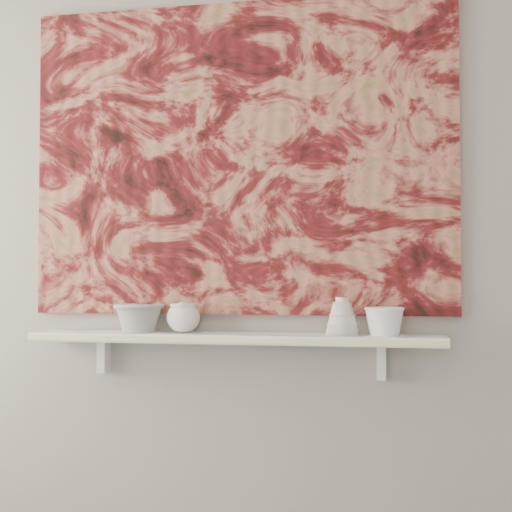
% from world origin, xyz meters
% --- Properties ---
extents(wall_back, '(3.60, 0.00, 3.60)m').
position_xyz_m(wall_back, '(0.00, 1.60, 1.35)').
color(wall_back, gray).
rests_on(wall_back, floor).
extents(shelf, '(1.40, 0.18, 0.03)m').
position_xyz_m(shelf, '(0.00, 1.51, 0.92)').
color(shelf, silver).
rests_on(shelf, wall_back).
extents(shelf_stripe, '(1.40, 0.01, 0.02)m').
position_xyz_m(shelf_stripe, '(0.00, 1.41, 0.92)').
color(shelf_stripe, beige).
rests_on(shelf_stripe, shelf).
extents(bracket_left, '(0.03, 0.06, 0.12)m').
position_xyz_m(bracket_left, '(-0.49, 1.57, 0.84)').
color(bracket_left, silver).
rests_on(bracket_left, wall_back).
extents(bracket_right, '(0.03, 0.06, 0.12)m').
position_xyz_m(bracket_right, '(0.49, 1.57, 0.84)').
color(bracket_right, silver).
rests_on(bracket_right, wall_back).
extents(painting, '(1.50, 0.02, 1.10)m').
position_xyz_m(painting, '(0.00, 1.59, 1.54)').
color(painting, '#5B1417').
rests_on(painting, wall_back).
extents(house_motif, '(0.09, 0.00, 0.08)m').
position_xyz_m(house_motif, '(0.45, 1.57, 1.23)').
color(house_motif, black).
rests_on(house_motif, painting).
extents(bowl_grey, '(0.23, 0.23, 0.10)m').
position_xyz_m(bowl_grey, '(-0.33, 1.51, 0.98)').
color(bowl_grey, gray).
rests_on(bowl_grey, shelf).
extents(cup_cream, '(0.14, 0.14, 0.10)m').
position_xyz_m(cup_cream, '(-0.17, 1.51, 0.98)').
color(cup_cream, silver).
rests_on(cup_cream, shelf).
extents(bell_vessel, '(0.15, 0.15, 0.12)m').
position_xyz_m(bell_vessel, '(0.37, 1.51, 0.99)').
color(bell_vessel, beige).
rests_on(bell_vessel, shelf).
extents(bowl_white, '(0.17, 0.17, 0.09)m').
position_xyz_m(bowl_white, '(0.50, 1.51, 0.98)').
color(bowl_white, silver).
rests_on(bowl_white, shelf).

